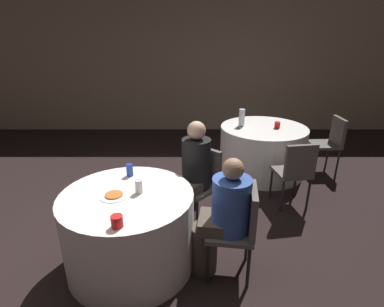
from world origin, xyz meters
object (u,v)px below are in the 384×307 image
at_px(chair_near_east, 240,223).
at_px(soda_can_silver, 138,187).
at_px(chair_near_northeast, 201,178).
at_px(chair_far_south, 295,169).
at_px(soda_can_blue, 129,170).
at_px(table_near, 129,230).
at_px(chair_far_east, 330,139).
at_px(table_far, 261,150).
at_px(bottle_far, 241,118).
at_px(pizza_plate_near, 113,195).
at_px(person_black_shirt, 191,177).
at_px(person_blue_shirt, 221,218).

distance_m(chair_near_east, soda_can_silver, 0.94).
distance_m(chair_near_northeast, soda_can_silver, 0.94).
distance_m(chair_far_south, soda_can_blue, 1.97).
height_order(table_near, chair_far_south, chair_far_south).
bearing_deg(chair_far_east, chair_far_south, 138.39).
bearing_deg(table_far, soda_can_blue, -135.66).
bearing_deg(table_near, bottle_far, 57.67).
bearing_deg(chair_near_northeast, chair_near_east, 152.68).
bearing_deg(chair_near_east, pizza_plate_near, 92.01).
distance_m(chair_near_northeast, person_black_shirt, 0.18).
relative_size(soda_can_silver, soda_can_blue, 1.00).
height_order(chair_far_east, person_blue_shirt, person_blue_shirt).
bearing_deg(soda_can_blue, person_black_shirt, 21.47).
xyz_separation_m(table_far, chair_far_south, (0.16, -1.04, 0.16)).
bearing_deg(chair_near_northeast, chair_far_east, -103.68).
distance_m(chair_far_east, person_black_shirt, 2.59).
relative_size(chair_near_east, person_black_shirt, 0.72).
relative_size(chair_far_east, soda_can_blue, 7.10).
bearing_deg(chair_far_south, bottle_far, 105.44).
height_order(table_far, chair_near_east, chair_near_east).
height_order(chair_near_northeast, bottle_far, bottle_far).
xyz_separation_m(person_blue_shirt, soda_can_blue, (-0.87, 0.48, 0.23)).
distance_m(soda_can_silver, bottle_far, 2.39).
relative_size(chair_far_east, person_black_shirt, 0.72).
bearing_deg(table_near, soda_can_silver, 15.90).
bearing_deg(soda_can_silver, pizza_plate_near, -164.93).
xyz_separation_m(soda_can_silver, bottle_far, (1.21, 2.06, 0.07)).
distance_m(table_far, bottle_far, 0.60).
bearing_deg(pizza_plate_near, bottle_far, 56.06).
xyz_separation_m(chair_near_east, chair_far_south, (0.83, 1.12, 0.00)).
bearing_deg(chair_far_east, person_blue_shirt, 137.02).
distance_m(table_far, chair_far_east, 1.07).
bearing_deg(soda_can_silver, chair_near_east, -10.45).
bearing_deg(table_far, table_near, -129.22).
bearing_deg(chair_far_south, soda_can_blue, -170.65).
height_order(chair_far_south, pizza_plate_near, chair_far_south).
height_order(chair_near_east, chair_far_south, same).
height_order(table_far, person_blue_shirt, person_blue_shirt).
relative_size(table_near, chair_far_south, 1.36).
relative_size(chair_near_northeast, bottle_far, 3.36).
distance_m(person_blue_shirt, soda_can_blue, 1.02).
relative_size(person_black_shirt, bottle_far, 4.68).
height_order(table_near, person_black_shirt, person_black_shirt).
distance_m(chair_near_east, soda_can_blue, 1.18).
distance_m(chair_near_east, chair_far_east, 2.79).
xyz_separation_m(chair_near_northeast, chair_far_east, (2.03, 1.34, 0.00)).
bearing_deg(chair_near_east, table_near, 90.00).
height_order(table_near, chair_near_northeast, chair_near_northeast).
bearing_deg(chair_near_east, table_far, -9.58).
bearing_deg(chair_far_east, chair_near_east, 139.81).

